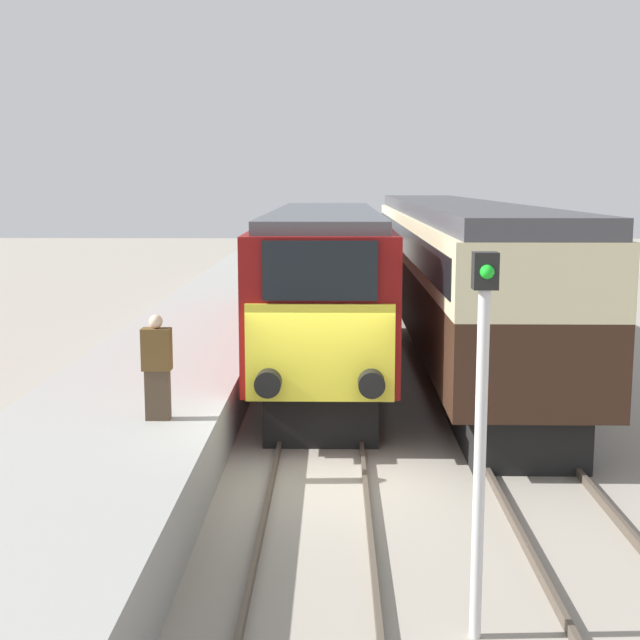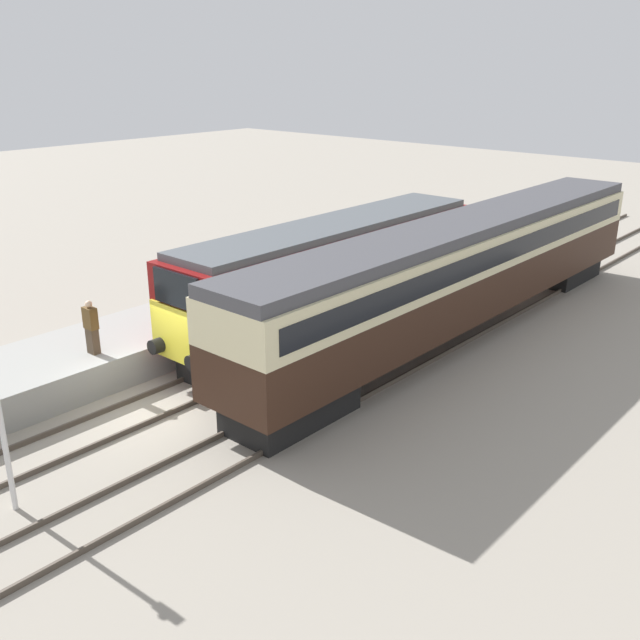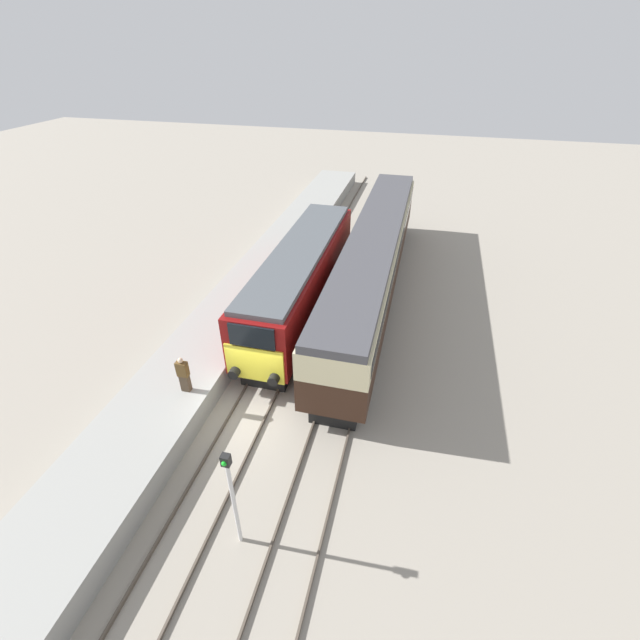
# 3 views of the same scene
# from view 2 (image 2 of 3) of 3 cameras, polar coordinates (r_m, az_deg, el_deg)

# --- Properties ---
(ground_plane) EXTENTS (120.00, 120.00, 0.00)m
(ground_plane) POSITION_cam_2_polar(r_m,az_deg,el_deg) (20.49, -13.48, -6.93)
(ground_plane) COLOR gray
(platform_left) EXTENTS (3.50, 50.00, 1.02)m
(platform_left) POSITION_cam_2_polar(r_m,az_deg,el_deg) (27.36, -4.04, 1.75)
(platform_left) COLOR gray
(platform_left) RESTS_ON ground_plane
(rails_near_track) EXTENTS (1.51, 60.00, 0.14)m
(rails_near_track) POSITION_cam_2_polar(r_m,az_deg,el_deg) (23.34, -3.53, -2.73)
(rails_near_track) COLOR #4C4238
(rails_near_track) RESTS_ON ground_plane
(rails_far_track) EXTENTS (1.50, 60.00, 0.14)m
(rails_far_track) POSITION_cam_2_polar(r_m,az_deg,el_deg) (21.28, 3.02, -5.09)
(rails_far_track) COLOR #4C4238
(rails_far_track) RESTS_ON ground_plane
(locomotive) EXTENTS (2.70, 13.77, 3.97)m
(locomotive) POSITION_cam_2_polar(r_m,az_deg,el_deg) (24.62, 1.09, 3.82)
(locomotive) COLOR black
(locomotive) RESTS_ON ground_plane
(passenger_carriage) EXTENTS (2.75, 21.72, 4.10)m
(passenger_carriage) POSITION_cam_2_polar(r_m,az_deg,el_deg) (24.98, 11.47, 4.36)
(passenger_carriage) COLOR black
(passenger_carriage) RESTS_ON ground_plane
(person_on_platform) EXTENTS (0.44, 0.26, 1.62)m
(person_on_platform) POSITION_cam_2_polar(r_m,az_deg,el_deg) (21.66, -17.83, -0.57)
(person_on_platform) COLOR #473828
(person_on_platform) RESTS_ON platform_left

